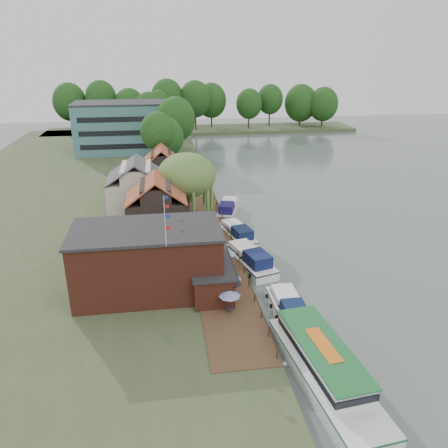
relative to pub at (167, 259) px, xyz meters
name	(u,v)px	position (x,y,z in m)	size (l,w,h in m)	color
ground	(290,283)	(14.00, 1.00, -4.65)	(260.00, 260.00, 0.00)	#505D58
land_bank	(74,197)	(-16.00, 36.00, -4.15)	(50.00, 140.00, 1.00)	#384728
quay_deck	(211,244)	(6.00, 11.00, -3.60)	(6.00, 50.00, 0.10)	#47301E
quay_rail	(231,238)	(8.70, 11.50, -3.15)	(0.20, 49.00, 1.00)	black
pub	(167,259)	(0.00, 0.00, 0.00)	(20.00, 11.00, 7.30)	maroon
hotel_block	(127,127)	(-8.00, 71.00, 2.50)	(25.40, 12.40, 12.30)	#38666B
cottage_a	(157,207)	(-1.00, 15.00, 0.60)	(8.60, 7.60, 8.50)	black
cottage_b	(137,187)	(-4.00, 25.00, 0.60)	(9.60, 8.60, 8.50)	beige
cottage_c	(162,171)	(0.00, 34.00, 0.60)	(7.60, 7.60, 8.50)	black
willow	(187,188)	(3.50, 20.00, 1.56)	(8.60, 8.60, 10.43)	#476B2D
umbrella_0	(230,302)	(5.85, -5.52, -2.36)	(2.18, 2.18, 2.38)	navy
umbrella_1	(230,284)	(6.42, -2.23, -2.36)	(2.39, 2.39, 2.38)	navy
umbrella_2	(223,272)	(6.14, 0.70, -2.36)	(2.04, 2.04, 2.38)	navy
umbrella_3	(226,259)	(6.87, 3.80, -2.36)	(2.32, 2.32, 2.38)	navy
umbrella_4	(214,253)	(5.74, 5.57, -2.36)	(2.20, 2.20, 2.38)	navy
cruiser_0	(289,306)	(11.92, -5.52, -3.45)	(3.20, 9.89, 2.40)	white
cruiser_1	(249,257)	(10.16, 5.89, -3.32)	(3.50, 10.82, 2.66)	white
cruiser_2	(237,232)	(10.05, 14.33, -3.45)	(3.21, 9.92, 2.41)	white
cruiser_3	(228,207)	(10.38, 24.72, -3.43)	(3.24, 10.02, 2.43)	silver
tour_boat	(326,367)	(12.10, -15.26, -2.98)	(4.29, 15.28, 3.34)	silver
swan	(285,364)	(9.50, -12.74, -4.43)	(0.44, 0.44, 0.44)	white
bank_tree_0	(159,148)	(-0.42, 41.24, 3.17)	(6.41, 6.41, 13.64)	#143811
bank_tree_1	(167,143)	(1.45, 52.94, 1.81)	(7.20, 7.20, 10.92)	#143811
bank_tree_2	(176,128)	(3.76, 60.97, 3.57)	(8.98, 8.98, 14.43)	#143811
bank_tree_3	(159,125)	(-0.03, 80.12, 1.43)	(6.03, 6.03, 10.15)	#143811
bank_tree_4	(149,116)	(-2.79, 86.31, 3.03)	(7.76, 7.76, 13.35)	#143811
bank_tree_5	(159,112)	(0.21, 96.06, 2.83)	(6.03, 6.03, 12.97)	#143811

